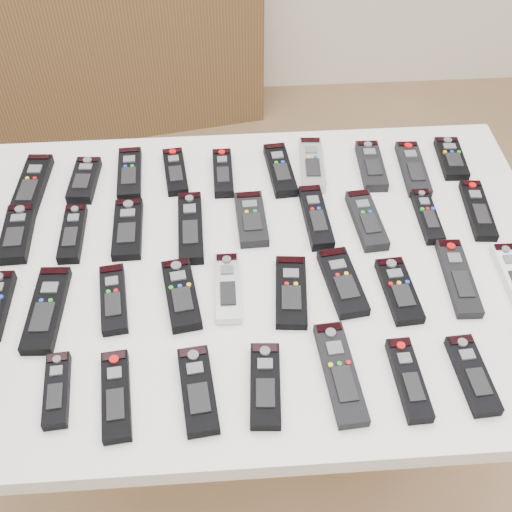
{
  "coord_description": "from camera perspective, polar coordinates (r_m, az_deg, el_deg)",
  "views": [
    {
      "loc": [
        -0.16,
        -0.77,
        1.75
      ],
      "look_at": [
        -0.1,
        0.12,
        0.8
      ],
      "focal_mm": 45.0,
      "sensor_mm": 36.0,
      "label": 1
    }
  ],
  "objects": [
    {
      "name": "ground",
      "position": [
        1.92,
        3.32,
        -18.98
      ],
      "size": [
        4.0,
        4.0,
        0.0
      ],
      "primitive_type": "plane",
      "color": "olive",
      "rests_on": "ground"
    },
    {
      "name": "table",
      "position": [
        1.36,
        -0.0,
        -2.24
      ],
      "size": [
        1.25,
        0.88,
        0.78
      ],
      "color": "white",
      "rests_on": "ground"
    },
    {
      "name": "sideboard",
      "position": [
        2.95,
        -14.99,
        17.57
      ],
      "size": [
        1.52,
        0.63,
        0.74
      ],
      "primitive_type": "cube",
      "rotation": [
        0.0,
        0.0,
        0.17
      ],
      "color": "#503620",
      "rests_on": "ground"
    },
    {
      "name": "remote_0",
      "position": [
        1.56,
        -19.32,
        5.86
      ],
      "size": [
        0.07,
        0.21,
        0.02
      ],
      "primitive_type": "cube",
      "rotation": [
        0.0,
        0.0,
        -0.06
      ],
      "color": "black",
      "rests_on": "table"
    },
    {
      "name": "remote_1",
      "position": [
        1.54,
        -15.02,
        6.54
      ],
      "size": [
        0.07,
        0.15,
        0.02
      ],
      "primitive_type": "cube",
      "rotation": [
        0.0,
        0.0,
        -0.07
      ],
      "color": "black",
      "rests_on": "table"
    },
    {
      "name": "remote_2",
      "position": [
        1.54,
        -11.17,
        7.23
      ],
      "size": [
        0.06,
        0.17,
        0.02
      ],
      "primitive_type": "cube",
      "rotation": [
        0.0,
        0.0,
        0.04
      ],
      "color": "black",
      "rests_on": "table"
    },
    {
      "name": "remote_3",
      "position": [
        1.53,
        -7.19,
        7.47
      ],
      "size": [
        0.06,
        0.16,
        0.02
      ],
      "primitive_type": "cube",
      "rotation": [
        0.0,
        0.0,
        0.11
      ],
      "color": "black",
      "rests_on": "table"
    },
    {
      "name": "remote_4",
      "position": [
        1.51,
        -2.96,
        7.39
      ],
      "size": [
        0.05,
        0.16,
        0.02
      ],
      "primitive_type": "cube",
      "rotation": [
        0.0,
        0.0,
        0.01
      ],
      "color": "black",
      "rests_on": "table"
    },
    {
      "name": "remote_5",
      "position": [
        1.52,
        2.15,
        7.66
      ],
      "size": [
        0.07,
        0.18,
        0.02
      ],
      "primitive_type": "cube",
      "rotation": [
        0.0,
        0.0,
        0.09
      ],
      "color": "black",
      "rests_on": "table"
    },
    {
      "name": "remote_6",
      "position": [
        1.53,
        5.0,
        8.07
      ],
      "size": [
        0.07,
        0.19,
        0.02
      ],
      "primitive_type": "cube",
      "rotation": [
        0.0,
        0.0,
        -0.07
      ],
      "color": "#B7B7BC",
      "rests_on": "table"
    },
    {
      "name": "remote_7",
      "position": [
        1.55,
        10.21,
        7.9
      ],
      "size": [
        0.06,
        0.17,
        0.02
      ],
      "primitive_type": "cube",
      "rotation": [
        0.0,
        0.0,
        -0.03
      ],
      "color": "black",
      "rests_on": "table"
    },
    {
      "name": "remote_8",
      "position": [
        1.56,
        13.78,
        7.55
      ],
      "size": [
        0.06,
        0.19,
        0.02
      ],
      "primitive_type": "cube",
      "rotation": [
        0.0,
        0.0,
        -0.04
      ],
      "color": "black",
      "rests_on": "table"
    },
    {
      "name": "remote_9",
      "position": [
        1.62,
        16.97,
        8.3
      ],
      "size": [
        0.06,
        0.15,
        0.02
      ],
      "primitive_type": "cube",
      "rotation": [
        0.0,
        0.0,
        -0.06
      ],
      "color": "black",
      "rests_on": "table"
    },
    {
      "name": "remote_10",
      "position": [
        1.45,
        -20.46,
        1.86
      ],
      "size": [
        0.06,
        0.16,
        0.02
      ],
      "primitive_type": "cube",
      "rotation": [
        0.0,
        0.0,
        0.03
      ],
      "color": "black",
      "rests_on": "table"
    },
    {
      "name": "remote_11",
      "position": [
        1.41,
        -15.99,
        1.95
      ],
      "size": [
        0.04,
        0.16,
        0.02
      ],
      "primitive_type": "cube",
      "rotation": [
        0.0,
        0.0,
        0.0
      ],
      "color": "black",
      "rests_on": "table"
    },
    {
      "name": "remote_12",
      "position": [
        1.4,
        -11.33,
        2.38
      ],
      "size": [
        0.06,
        0.17,
        0.02
      ],
      "primitive_type": "cube",
      "rotation": [
        0.0,
        0.0,
        0.02
      ],
      "color": "black",
      "rests_on": "table"
    },
    {
      "name": "remote_13",
      "position": [
        1.38,
        -5.84,
        2.55
      ],
      "size": [
        0.06,
        0.2,
        0.02
      ],
      "primitive_type": "cube",
      "rotation": [
        0.0,
        0.0,
        0.02
      ],
      "color": "black",
      "rests_on": "table"
    },
    {
      "name": "remote_14",
      "position": [
        1.39,
        -0.43,
        3.32
      ],
      "size": [
        0.07,
        0.16,
        0.02
      ],
      "primitive_type": "cube",
      "rotation": [
        0.0,
        0.0,
        0.04
      ],
      "color": "black",
      "rests_on": "table"
    },
    {
      "name": "remote_15",
      "position": [
        1.4,
        5.34,
        3.47
      ],
      "size": [
        0.06,
        0.19,
        0.02
      ],
      "primitive_type": "cube",
      "rotation": [
        0.0,
        0.0,
        0.04
      ],
      "color": "black",
      "rests_on": "table"
    },
    {
      "name": "remote_16",
      "position": [
        1.41,
        9.8,
        3.17
      ],
      "size": [
        0.07,
        0.17,
        0.02
      ],
      "primitive_type": "cube",
      "rotation": [
        0.0,
        0.0,
        0.08
      ],
      "color": "black",
      "rests_on": "table"
    },
    {
      "name": "remote_17",
      "position": [
        1.45,
        14.98,
        3.44
      ],
      "size": [
        0.04,
        0.16,
        0.02
      ],
      "primitive_type": "cube",
      "rotation": [
        0.0,
        0.0,
        -0.01
      ],
      "color": "black",
      "rests_on": "table"
    },
    {
      "name": "remote_18",
      "position": [
        1.5,
        19.11,
        3.89
      ],
      "size": [
        0.06,
        0.18,
        0.02
      ],
      "primitive_type": "cube",
      "rotation": [
        0.0,
        0.0,
        -0.08
      ],
      "color": "black",
      "rests_on": "table"
    },
    {
      "name": "remote_20",
      "position": [
        1.29,
        -18.12,
        -4.52
      ],
      "size": [
        0.07,
        0.2,
        0.02
      ],
      "primitive_type": "cube",
      "rotation": [
        0.0,
        0.0,
        -0.05
      ],
      "color": "black",
      "rests_on": "table"
    },
    {
      "name": "remote_21",
      "position": [
        1.27,
        -12.56,
        -3.74
      ],
      "size": [
        0.07,
        0.17,
        0.02
      ],
      "primitive_type": "cube",
      "rotation": [
        0.0,
        0.0,
        0.12
      ],
      "color": "black",
      "rests_on": "table"
    },
    {
      "name": "remote_22",
      "position": [
        1.25,
        -6.67,
        -3.41
      ],
      "size": [
        0.08,
        0.18,
        0.02
      ],
      "primitive_type": "cube",
      "rotation": [
        0.0,
        0.0,
        0.15
      ],
      "color": "black",
      "rests_on": "table"
    },
    {
      "name": "remote_23",
      "position": [
        1.26,
        -2.52,
        -2.83
      ],
      "size": [
        0.05,
        0.17,
        0.02
      ],
      "primitive_type": "cube",
      "rotation": [
        0.0,
        0.0,
        -0.01
      ],
      "color": "#B7B7BC",
      "rests_on": "table"
    },
    {
      "name": "remote_24",
      "position": [
        1.25,
        3.13,
        -3.18
      ],
      "size": [
        0.08,
        0.18,
        0.02
      ],
      "primitive_type": "cube",
      "rotation": [
        0.0,
        0.0,
        -0.09
      ],
      "color": "black",
      "rests_on": "table"
    },
    {
      "name": "remote_25",
      "position": [
        1.28,
        7.69,
        -2.32
      ],
      "size": [
        0.08,
        0.17,
        0.02
      ],
      "primitive_type": "cube",
      "rotation": [
        0.0,
        0.0,
        0.14
      ],
      "color": "black",
      "rests_on": "table"
    },
    {
      "name": "remote_26",
      "position": [
        1.28,
        12.6,
        -3.01
      ],
      "size": [
        0.07,
        0.16,
        0.02
      ],
      "primitive_type": "cube",
      "rotation": [
        0.0,
        0.0,
        0.07
      ],
      "color": "black",
      "rests_on": "table"
    },
    {
      "name": "remote_27",
      "position": [
        1.34,
        17.55,
        -1.83
      ],
      "size": [
        0.06,
        0.2,
        0.02
      ],
      "primitive_type": "cube",
      "rotation": [
        0.0,
        0.0,
        -0.04
      ],
      "color": "black",
      "rests_on": "table"
    },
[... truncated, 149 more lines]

